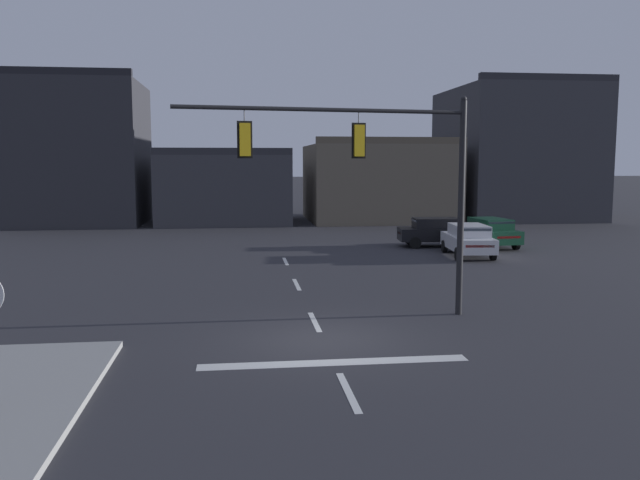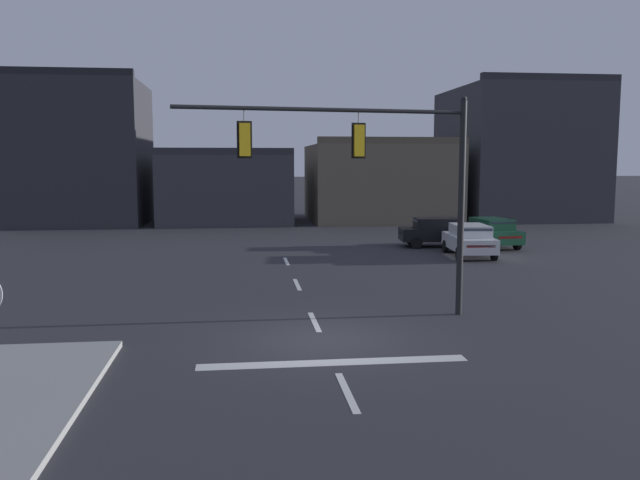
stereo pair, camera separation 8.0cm
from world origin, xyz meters
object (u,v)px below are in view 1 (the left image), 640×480
at_px(signal_mast_near_side, 381,165).
at_px(car_lot_nearside, 468,239).
at_px(car_lot_middle, 489,232).
at_px(car_lot_farside, 438,231).

relative_size(signal_mast_near_side, car_lot_nearside, 1.88).
height_order(car_lot_nearside, car_lot_middle, same).
bearing_deg(signal_mast_near_side, car_lot_farside, 67.25).
height_order(car_lot_middle, car_lot_farside, same).
relative_size(signal_mast_near_side, car_lot_middle, 1.87).
distance_m(car_lot_nearside, car_lot_farside, 3.92).
distance_m(car_lot_middle, car_lot_farside, 2.84).
distance_m(signal_mast_near_side, car_lot_nearside, 14.90).
bearing_deg(car_lot_farside, car_lot_middle, -10.98).
bearing_deg(car_lot_nearside, car_lot_farside, 95.29).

